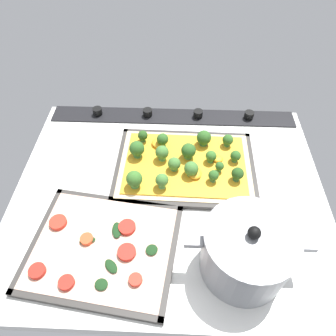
{
  "coord_description": "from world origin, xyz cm",
  "views": [
    {
      "loc": [
        -1.49,
        46.43,
        62.63
      ],
      "look_at": [
        0.41,
        -1.94,
        6.65
      ],
      "focal_mm": 33.54,
      "sensor_mm": 36.0,
      "label": 1
    }
  ],
  "objects": [
    {
      "name": "cooking_pot",
      "position": [
        -15.53,
        18.55,
        6.29
      ],
      "size": [
        24.43,
        17.57,
        14.87
      ],
      "color": "gray",
      "rests_on": "ground_plane"
    },
    {
      "name": "stove_control_panel",
      "position": [
        -0.0,
        -28.47,
        0.56
      ],
      "size": [
        73.74,
        7.0,
        2.6
      ],
      "color": "black",
      "rests_on": "ground_plane"
    },
    {
      "name": "ground_plane",
      "position": [
        0.0,
        0.0,
        -1.5
      ],
      "size": [
        76.81,
        63.94,
        3.0
      ],
      "primitive_type": "cube",
      "color": "silver"
    },
    {
      "name": "veggie_pizza_back",
      "position": [
        13.74,
        16.1,
        1.09
      ],
      "size": [
        31.32,
        26.82,
        1.9
      ],
      "color": "#D6AA92",
      "rests_on": "baking_tray_back"
    },
    {
      "name": "broccoli_pizza",
      "position": [
        -3.29,
        -7.96,
        2.29
      ],
      "size": [
        34.25,
        24.19,
        6.13
      ],
      "color": "beige",
      "rests_on": "baking_tray_front"
    },
    {
      "name": "baking_tray_back",
      "position": [
        13.61,
        15.97,
        0.37
      ],
      "size": [
        34.02,
        29.51,
        1.3
      ],
      "color": "#33302D",
      "rests_on": "ground_plane"
    },
    {
      "name": "baking_tray_front",
      "position": [
        -3.85,
        -7.87,
        0.37
      ],
      "size": [
        36.69,
        26.63,
        1.3
      ],
      "color": "#33302D",
      "rests_on": "ground_plane"
    }
  ]
}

